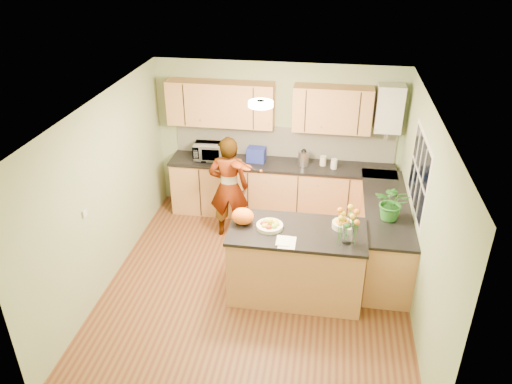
# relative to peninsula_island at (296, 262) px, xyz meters

# --- Properties ---
(floor) EXTENTS (4.50, 4.50, 0.00)m
(floor) POSITION_rel_peninsula_island_xyz_m (-0.53, 0.08, -0.49)
(floor) COLOR #562A18
(floor) RESTS_ON ground
(ceiling) EXTENTS (4.00, 4.50, 0.02)m
(ceiling) POSITION_rel_peninsula_island_xyz_m (-0.53, 0.08, 2.01)
(ceiling) COLOR white
(ceiling) RESTS_ON wall_back
(wall_back) EXTENTS (4.00, 0.02, 2.50)m
(wall_back) POSITION_rel_peninsula_island_xyz_m (-0.53, 2.33, 0.76)
(wall_back) COLOR #8EA072
(wall_back) RESTS_ON floor
(wall_front) EXTENTS (4.00, 0.02, 2.50)m
(wall_front) POSITION_rel_peninsula_island_xyz_m (-0.53, -2.17, 0.76)
(wall_front) COLOR #8EA072
(wall_front) RESTS_ON floor
(wall_left) EXTENTS (0.02, 4.50, 2.50)m
(wall_left) POSITION_rel_peninsula_island_xyz_m (-2.53, 0.08, 0.76)
(wall_left) COLOR #8EA072
(wall_left) RESTS_ON floor
(wall_right) EXTENTS (0.02, 4.50, 2.50)m
(wall_right) POSITION_rel_peninsula_island_xyz_m (1.47, 0.08, 0.76)
(wall_right) COLOR #8EA072
(wall_right) RESTS_ON floor
(back_counter) EXTENTS (3.64, 0.62, 0.94)m
(back_counter) POSITION_rel_peninsula_island_xyz_m (-0.43, 2.03, -0.02)
(back_counter) COLOR #AD7145
(back_counter) RESTS_ON floor
(right_counter) EXTENTS (0.62, 2.24, 0.94)m
(right_counter) POSITION_rel_peninsula_island_xyz_m (1.17, 0.93, -0.02)
(right_counter) COLOR #AD7145
(right_counter) RESTS_ON floor
(splashback) EXTENTS (3.60, 0.02, 0.52)m
(splashback) POSITION_rel_peninsula_island_xyz_m (-0.43, 2.32, 0.71)
(splashback) COLOR #EEE8CF
(splashback) RESTS_ON back_counter
(upper_cabinets) EXTENTS (3.20, 0.34, 0.70)m
(upper_cabinets) POSITION_rel_peninsula_island_xyz_m (-0.70, 2.16, 1.36)
(upper_cabinets) COLOR #AD7145
(upper_cabinets) RESTS_ON wall_back
(boiler) EXTENTS (0.40, 0.30, 0.86)m
(boiler) POSITION_rel_peninsula_island_xyz_m (1.17, 2.17, 1.40)
(boiler) COLOR silver
(boiler) RESTS_ON wall_back
(window_right) EXTENTS (0.01, 1.30, 1.05)m
(window_right) POSITION_rel_peninsula_island_xyz_m (1.47, 0.68, 1.06)
(window_right) COLOR silver
(window_right) RESTS_ON wall_right
(light_switch) EXTENTS (0.02, 0.09, 0.09)m
(light_switch) POSITION_rel_peninsula_island_xyz_m (-2.51, -0.52, 0.81)
(light_switch) COLOR silver
(light_switch) RESTS_ON wall_left
(ceiling_lamp) EXTENTS (0.30, 0.30, 0.07)m
(ceiling_lamp) POSITION_rel_peninsula_island_xyz_m (-0.53, 0.38, 1.97)
(ceiling_lamp) COLOR #FFEABF
(ceiling_lamp) RESTS_ON ceiling
(peninsula_island) EXTENTS (1.71, 0.88, 0.98)m
(peninsula_island) POSITION_rel_peninsula_island_xyz_m (0.00, 0.00, 0.00)
(peninsula_island) COLOR #AD7145
(peninsula_island) RESTS_ON floor
(fruit_dish) EXTENTS (0.33, 0.33, 0.12)m
(fruit_dish) POSITION_rel_peninsula_island_xyz_m (-0.35, 0.00, 0.54)
(fruit_dish) COLOR beige
(fruit_dish) RESTS_ON peninsula_island
(orange_bowl) EXTENTS (0.26, 0.26, 0.15)m
(orange_bowl) POSITION_rel_peninsula_island_xyz_m (0.55, 0.15, 0.55)
(orange_bowl) COLOR beige
(orange_bowl) RESTS_ON peninsula_island
(flower_vase) EXTENTS (0.28, 0.28, 0.53)m
(flower_vase) POSITION_rel_peninsula_island_xyz_m (0.60, -0.18, 0.84)
(flower_vase) COLOR silver
(flower_vase) RESTS_ON peninsula_island
(orange_bag) EXTENTS (0.34, 0.30, 0.21)m
(orange_bag) POSITION_rel_peninsula_island_xyz_m (-0.70, 0.05, 0.60)
(orange_bag) COLOR orange
(orange_bag) RESTS_ON peninsula_island
(papers) EXTENTS (0.20, 0.28, 0.01)m
(papers) POSITION_rel_peninsula_island_xyz_m (-0.10, -0.30, 0.50)
(papers) COLOR white
(papers) RESTS_ON peninsula_island
(violinist) EXTENTS (0.63, 0.45, 1.65)m
(violinist) POSITION_rel_peninsula_island_xyz_m (-1.14, 1.30, 0.33)
(violinist) COLOR #E6B58C
(violinist) RESTS_ON floor
(violin) EXTENTS (0.65, 0.56, 0.16)m
(violin) POSITION_rel_peninsula_island_xyz_m (-0.94, 1.08, 0.82)
(violin) COLOR #571705
(violin) RESTS_ON violinist
(microwave) EXTENTS (0.50, 0.35, 0.27)m
(microwave) POSITION_rel_peninsula_island_xyz_m (-1.61, 2.02, 0.58)
(microwave) COLOR silver
(microwave) RESTS_ON back_counter
(blue_box) EXTENTS (0.31, 0.24, 0.23)m
(blue_box) POSITION_rel_peninsula_island_xyz_m (-0.84, 2.07, 0.56)
(blue_box) COLOR navy
(blue_box) RESTS_ON back_counter
(kettle) EXTENTS (0.17, 0.17, 0.32)m
(kettle) POSITION_rel_peninsula_island_xyz_m (-0.07, 2.03, 0.58)
(kettle) COLOR silver
(kettle) RESTS_ON back_counter
(jar_cream) EXTENTS (0.13, 0.13, 0.16)m
(jar_cream) POSITION_rel_peninsula_island_xyz_m (0.24, 2.07, 0.53)
(jar_cream) COLOR beige
(jar_cream) RESTS_ON back_counter
(jar_white) EXTENTS (0.12, 0.12, 0.16)m
(jar_white) POSITION_rel_peninsula_island_xyz_m (0.41, 1.98, 0.53)
(jar_white) COLOR silver
(jar_white) RESTS_ON back_counter
(potted_plant) EXTENTS (0.53, 0.49, 0.49)m
(potted_plant) POSITION_rel_peninsula_island_xyz_m (1.17, 0.53, 0.69)
(potted_plant) COLOR #2A7226
(potted_plant) RESTS_ON right_counter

